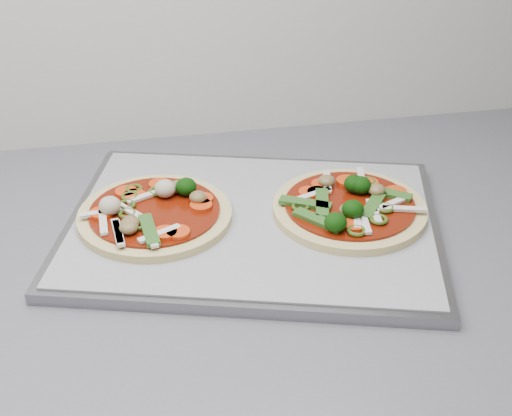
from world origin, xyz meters
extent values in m
cube|color=slate|center=(0.00, 1.30, 0.88)|extent=(3.60, 0.60, 0.04)
cube|color=gray|center=(-0.18, 1.34, 0.91)|extent=(0.48, 0.40, 0.01)
cube|color=#96969B|center=(-0.18, 1.34, 0.91)|extent=(0.45, 0.38, 0.00)
cylinder|color=#EDD886|center=(-0.29, 1.36, 0.92)|extent=(0.23, 0.23, 0.01)
cylinder|color=maroon|center=(-0.29, 1.36, 0.93)|extent=(0.20, 0.20, 0.00)
cube|color=silver|center=(-0.33, 1.32, 0.93)|extent=(0.01, 0.05, 0.00)
cube|color=silver|center=(-0.35, 1.35, 0.93)|extent=(0.01, 0.05, 0.00)
torus|color=#384E14|center=(-0.32, 1.39, 0.93)|extent=(0.02, 0.02, 0.00)
torus|color=#384E14|center=(-0.32, 1.38, 0.93)|extent=(0.03, 0.03, 0.00)
cube|color=#2D5B1D|center=(-0.30, 1.32, 0.93)|extent=(0.02, 0.06, 0.00)
torus|color=#384E14|center=(-0.31, 1.41, 0.93)|extent=(0.03, 0.03, 0.00)
ellipsoid|color=brown|center=(-0.26, 1.40, 0.93)|extent=(0.02, 0.02, 0.01)
torus|color=#384E14|center=(-0.32, 1.36, 0.93)|extent=(0.03, 0.03, 0.00)
ellipsoid|color=brown|center=(-0.24, 1.37, 0.93)|extent=(0.02, 0.02, 0.01)
cube|color=silver|center=(-0.35, 1.36, 0.93)|extent=(0.05, 0.01, 0.00)
cube|color=silver|center=(-0.33, 1.32, 0.93)|extent=(0.01, 0.05, 0.00)
cylinder|color=#F24310|center=(-0.35, 1.36, 0.93)|extent=(0.03, 0.03, 0.00)
torus|color=#384E14|center=(-0.29, 1.40, 0.93)|extent=(0.03, 0.03, 0.00)
cylinder|color=#F24310|center=(-0.27, 1.31, 0.93)|extent=(0.03, 0.03, 0.00)
ellipsoid|color=brown|center=(-0.32, 1.33, 0.93)|extent=(0.03, 0.03, 0.01)
cube|color=silver|center=(-0.30, 1.39, 0.93)|extent=(0.05, 0.03, 0.00)
cube|color=silver|center=(-0.30, 1.31, 0.93)|extent=(0.02, 0.05, 0.00)
cube|color=silver|center=(-0.29, 1.31, 0.93)|extent=(0.05, 0.03, 0.00)
ellipsoid|color=#0A3806|center=(-0.25, 1.39, 0.94)|extent=(0.03, 0.03, 0.02)
cylinder|color=#F24310|center=(-0.24, 1.36, 0.93)|extent=(0.03, 0.03, 0.00)
cylinder|color=#F24310|center=(-0.28, 1.42, 0.93)|extent=(0.03, 0.03, 0.00)
ellipsoid|color=#C2B694|center=(-0.34, 1.37, 0.94)|extent=(0.03, 0.03, 0.02)
cylinder|color=#F24310|center=(-0.31, 1.40, 0.93)|extent=(0.04, 0.04, 0.00)
cylinder|color=#F24310|center=(-0.24, 1.37, 0.93)|extent=(0.03, 0.03, 0.00)
ellipsoid|color=brown|center=(-0.32, 1.32, 0.93)|extent=(0.02, 0.02, 0.01)
cylinder|color=#F24310|center=(-0.28, 1.31, 0.93)|extent=(0.04, 0.04, 0.00)
cylinder|color=#F24310|center=(-0.32, 1.41, 0.93)|extent=(0.03, 0.03, 0.00)
cube|color=silver|center=(-0.31, 1.36, 0.93)|extent=(0.04, 0.04, 0.00)
torus|color=#384E14|center=(-0.31, 1.33, 0.93)|extent=(0.03, 0.03, 0.00)
ellipsoid|color=#C2B694|center=(-0.28, 1.39, 0.94)|extent=(0.03, 0.03, 0.02)
cylinder|color=#EDD886|center=(-0.08, 1.34, 0.92)|extent=(0.20, 0.20, 0.01)
cylinder|color=maroon|center=(-0.08, 1.34, 0.93)|extent=(0.17, 0.17, 0.00)
ellipsoid|color=#0A3806|center=(-0.06, 1.36, 0.94)|extent=(0.03, 0.03, 0.02)
cube|color=silver|center=(-0.04, 1.32, 0.93)|extent=(0.05, 0.03, 0.00)
cube|color=#2D5B1D|center=(-0.05, 1.32, 0.93)|extent=(0.05, 0.05, 0.00)
ellipsoid|color=#0A3806|center=(-0.11, 1.29, 0.94)|extent=(0.03, 0.03, 0.02)
cube|color=silver|center=(-0.08, 1.30, 0.93)|extent=(0.02, 0.05, 0.00)
cube|color=silver|center=(-0.09, 1.38, 0.93)|extent=(0.02, 0.05, 0.00)
cylinder|color=#F24310|center=(-0.09, 1.29, 0.93)|extent=(0.03, 0.03, 0.00)
cube|color=#2D5B1D|center=(-0.12, 1.31, 0.93)|extent=(0.05, 0.05, 0.00)
cylinder|color=#F24310|center=(-0.04, 1.37, 0.93)|extent=(0.04, 0.04, 0.00)
cylinder|color=#F24310|center=(-0.02, 1.35, 0.93)|extent=(0.03, 0.03, 0.00)
ellipsoid|color=#0A3806|center=(-0.08, 1.31, 0.94)|extent=(0.03, 0.03, 0.02)
cube|color=silver|center=(-0.02, 1.31, 0.93)|extent=(0.05, 0.02, 0.00)
torus|color=#384E14|center=(-0.06, 1.29, 0.93)|extent=(0.03, 0.03, 0.00)
torus|color=#384E14|center=(-0.04, 1.32, 0.93)|extent=(0.03, 0.03, 0.00)
cylinder|color=#F24310|center=(-0.07, 1.38, 0.93)|extent=(0.03, 0.03, 0.00)
cube|color=#2D5B1D|center=(-0.03, 1.35, 0.93)|extent=(0.05, 0.05, 0.00)
cylinder|color=#F24310|center=(-0.12, 1.36, 0.93)|extent=(0.03, 0.03, 0.00)
ellipsoid|color=brown|center=(-0.04, 1.35, 0.93)|extent=(0.03, 0.03, 0.01)
cube|color=silver|center=(-0.05, 1.38, 0.93)|extent=(0.02, 0.05, 0.00)
cube|color=#2D5B1D|center=(-0.11, 1.34, 0.93)|extent=(0.03, 0.06, 0.00)
cylinder|color=#F24310|center=(-0.10, 1.38, 0.93)|extent=(0.03, 0.03, 0.00)
cube|color=silver|center=(-0.11, 1.36, 0.93)|extent=(0.05, 0.02, 0.00)
cube|color=silver|center=(-0.07, 1.29, 0.93)|extent=(0.01, 0.05, 0.00)
cube|color=silver|center=(-0.06, 1.31, 0.93)|extent=(0.01, 0.05, 0.00)
ellipsoid|color=#0A3806|center=(-0.06, 1.36, 0.94)|extent=(0.03, 0.03, 0.02)
torus|color=#384E14|center=(-0.05, 1.37, 0.93)|extent=(0.02, 0.02, 0.00)
cube|color=#2D5B1D|center=(-0.13, 1.34, 0.93)|extent=(0.06, 0.04, 0.00)
torus|color=#384E14|center=(-0.04, 1.37, 0.93)|extent=(0.03, 0.03, 0.00)
torus|color=#384E14|center=(-0.09, 1.28, 0.93)|extent=(0.02, 0.02, 0.00)
cylinder|color=#F24310|center=(-0.11, 1.36, 0.93)|extent=(0.04, 0.04, 0.00)
ellipsoid|color=brown|center=(-0.09, 1.31, 0.93)|extent=(0.03, 0.03, 0.01)
ellipsoid|color=brown|center=(-0.09, 1.38, 0.93)|extent=(0.03, 0.03, 0.01)
torus|color=#384E14|center=(-0.13, 1.34, 0.93)|extent=(0.03, 0.03, 0.00)
camera|label=1|loc=(-0.31, 0.69, 1.34)|focal=50.00mm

